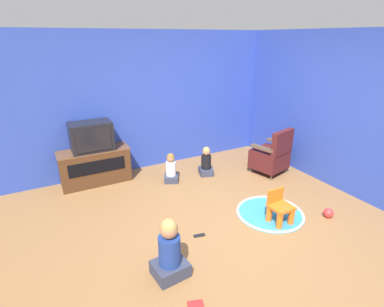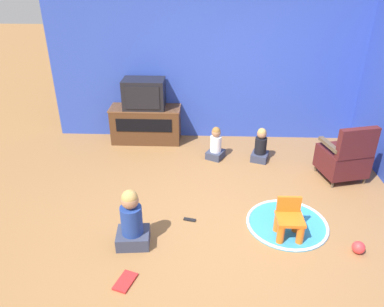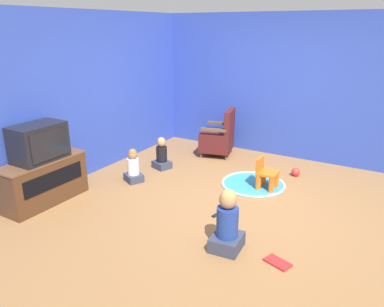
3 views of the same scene
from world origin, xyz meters
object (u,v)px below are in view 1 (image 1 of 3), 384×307
television (91,136)px  remote_control (199,235)px  child_watching_left (171,169)px  child_watching_right (206,163)px  yellow_kid_chair (280,209)px  child_watching_center (170,252)px  black_armchair (271,156)px  tv_cabinet (95,166)px  toy_ball (328,213)px

television → remote_control: bearing=-68.9°
child_watching_left → child_watching_right: child_watching_right is taller
yellow_kid_chair → child_watching_center: 1.77m
child_watching_right → remote_control: (-1.04, -1.59, -0.23)m
remote_control → black_armchair: bearing=-140.9°
tv_cabinet → television: (0.00, -0.01, 0.54)m
yellow_kid_chair → remote_control: 1.19m
black_armchair → child_watching_left: 1.91m
yellow_kid_chair → toy_ball: 0.77m
child_watching_left → child_watching_right: 0.70m
tv_cabinet → child_watching_left: bearing=-26.0°
yellow_kid_chair → child_watching_right: size_ratio=0.86×
tv_cabinet → child_watching_right: 2.00m
television → yellow_kid_chair: size_ratio=1.45×
television → child_watching_left: bearing=-25.7°
television → black_armchair: bearing=-20.8°
black_armchair → remote_control: size_ratio=5.65×
television → yellow_kid_chair: television is taller
child_watching_center → toy_ball: bearing=-6.4°
television → child_watching_left: (1.19, -0.58, -0.63)m
yellow_kid_chair → black_armchair: bearing=51.8°
child_watching_center → child_watching_left: bearing=60.2°
child_watching_center → remote_control: child_watching_center is taller
child_watching_center → toy_ball: 2.49m
toy_ball → yellow_kid_chair: bearing=160.9°
black_armchair → child_watching_right: 1.24m
child_watching_left → remote_control: 1.69m
television → toy_ball: bearing=-44.9°
remote_control → child_watching_right: bearing=-110.5°
child_watching_right → toy_ball: (0.82, -2.08, -0.17)m
black_armchair → yellow_kid_chair: bearing=38.0°
black_armchair → child_watching_left: (-1.82, 0.57, -0.12)m
tv_cabinet → child_watching_center: (0.24, -2.66, -0.02)m
black_armchair → yellow_kid_chair: size_ratio=1.87×
yellow_kid_chair → child_watching_right: 1.84m
yellow_kid_chair → child_watching_left: size_ratio=0.88×
child_watching_right → remote_control: child_watching_right is taller
tv_cabinet → remote_control: bearing=-69.0°
black_armchair → tv_cabinet: bearing=-35.3°
child_watching_left → yellow_kid_chair: bearing=-131.0°
child_watching_right → toy_ball: child_watching_right is taller
toy_ball → child_watching_left: bearing=125.5°
yellow_kid_chair → child_watching_left: (-0.80, 1.88, 0.03)m
child_watching_center → yellow_kid_chair: bearing=1.2°
child_watching_left → toy_ball: size_ratio=3.81×
child_watching_left → child_watching_right: size_ratio=0.98×
yellow_kid_chair → remote_control: bearing=167.4°
tv_cabinet → child_watching_left: 1.33m
child_watching_right → toy_ball: bearing=-140.3°
yellow_kid_chair → toy_ball: size_ratio=3.35×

